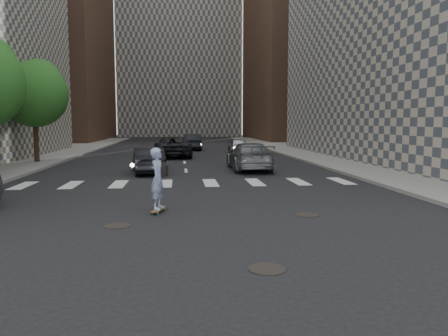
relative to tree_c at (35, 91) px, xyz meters
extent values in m
plane|color=black|center=(9.45, -19.14, -4.65)|extent=(160.00, 160.00, 0.00)
cube|color=gray|center=(23.95, 0.86, -4.57)|extent=(13.00, 80.00, 0.15)
cube|color=black|center=(20.65, -5.14, -2.65)|extent=(0.30, 18.00, 4.00)
cube|color=brown|center=(29.45, 35.86, 13.35)|extent=(18.00, 24.00, 36.00)
cube|color=#ADA08E|center=(9.45, 58.86, 19.35)|extent=(22.00, 20.00, 48.00)
cylinder|color=#382619|center=(-0.05, -0.14, -3.10)|extent=(0.32, 0.32, 2.80)
sphere|color=#21531B|center=(-0.05, -0.14, -0.20)|extent=(4.20, 4.20, 4.20)
sphere|color=#21531B|center=(0.15, 0.46, 0.70)|extent=(2.80, 2.80, 2.80)
cylinder|color=black|center=(10.65, -21.64, -4.64)|extent=(0.70, 0.70, 0.02)
cylinder|color=black|center=(7.45, -17.94, -4.64)|extent=(0.70, 0.70, 0.02)
cylinder|color=black|center=(12.75, -17.14, -4.64)|extent=(0.70, 0.70, 0.02)
cube|color=brown|center=(8.44, -16.28, -4.55)|extent=(0.48, 1.00, 0.02)
cylinder|color=#2E9752|center=(8.27, -16.59, -4.61)|extent=(0.05, 0.07, 0.07)
cylinder|color=#2E9752|center=(8.44, -16.63, -4.61)|extent=(0.05, 0.07, 0.07)
cylinder|color=#2E9752|center=(8.44, -15.92, -4.61)|extent=(0.05, 0.07, 0.07)
cylinder|color=#2E9752|center=(8.61, -15.96, -4.61)|extent=(0.05, 0.07, 0.07)
imported|color=#8299BE|center=(8.44, -16.28, -3.62)|extent=(0.59, 0.76, 1.84)
cube|color=black|center=(8.64, -16.27, -3.40)|extent=(0.18, 0.32, 0.35)
imported|color=black|center=(7.45, -6.14, -3.95)|extent=(2.03, 4.37, 1.39)
imported|color=slate|center=(13.01, -5.14, -3.88)|extent=(2.17, 5.31, 1.54)
imported|color=black|center=(8.58, 4.13, -3.86)|extent=(3.03, 5.85, 1.58)
imported|color=#ACAFB4|center=(14.07, 7.14, -3.99)|extent=(1.70, 3.94, 1.32)
imported|color=black|center=(10.46, 12.61, -3.88)|extent=(1.97, 4.77, 1.53)
camera|label=1|loc=(9.05, -29.30, -1.94)|focal=35.00mm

